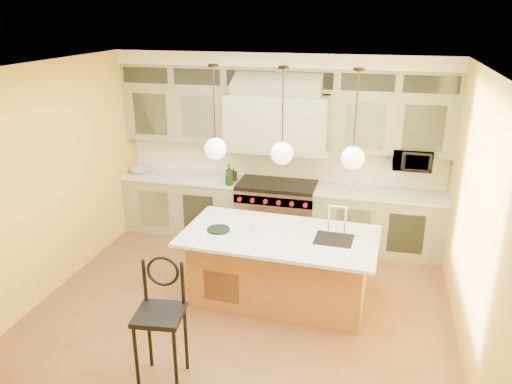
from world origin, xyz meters
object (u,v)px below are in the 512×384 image
(range, at_px, (277,212))
(counter_stool, at_px, (161,315))
(microwave, at_px, (412,159))
(kitchen_island, at_px, (280,266))

(range, xyz_separation_m, counter_stool, (-0.42, -3.39, 0.25))
(range, bearing_deg, microwave, 3.12)
(range, distance_m, counter_stool, 3.43)
(kitchen_island, height_order, counter_stool, kitchen_island)
(microwave, bearing_deg, counter_stool, -124.07)
(kitchen_island, relative_size, microwave, 4.40)
(kitchen_island, height_order, microwave, microwave)
(range, distance_m, kitchen_island, 1.74)
(range, height_order, microwave, microwave)
(counter_stool, bearing_deg, kitchen_island, 57.14)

